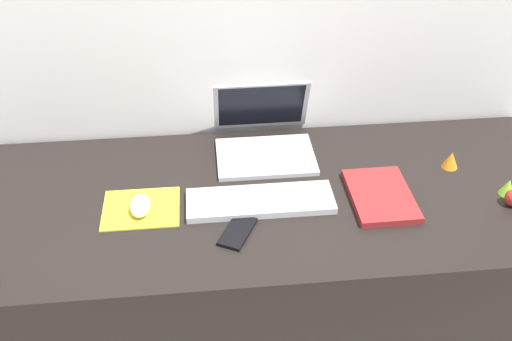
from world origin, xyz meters
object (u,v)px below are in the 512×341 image
Objects in this scene: keyboard at (260,201)px; notebook_pad at (381,196)px; cell_phone at (238,232)px; toy_figurine_lime at (508,187)px; toy_figurine_orange at (451,160)px; mouse at (140,206)px; laptop at (264,134)px.

notebook_pad is at bearing -1.63° from keyboard.
toy_figurine_lime is at bearing 33.64° from cell_phone.
notebook_pad is (0.34, -0.01, 0.00)m from keyboard.
keyboard reaches higher than cell_phone.
toy_figurine_orange is 1.10× the size of toy_figurine_lime.
notebook_pad is at bearing -0.88° from mouse.
laptop reaches higher than toy_figurine_lime.
notebook_pad is (0.30, -0.29, -0.04)m from laptop.
notebook_pad is at bearing -152.97° from toy_figurine_orange.
toy_figurine_orange is (0.25, 0.13, 0.02)m from notebook_pad.
cell_phone is at bearing -105.97° from laptop.
mouse is 0.93m from toy_figurine_orange.
toy_figurine_lime is (0.36, -0.01, 0.01)m from notebook_pad.
notebook_pad is 4.48× the size of toy_figurine_orange.
toy_figurine_lime reaches higher than keyboard.
mouse is at bearing -176.64° from cell_phone.
laptop is at bearing 81.90° from keyboard.
toy_figurine_lime reaches higher than cell_phone.
laptop is 6.15× the size of toy_figurine_lime.
laptop reaches higher than cell_phone.
toy_figurine_orange is at bearing 11.28° from keyboard.
cell_phone is 0.78m from toy_figurine_lime.
notebook_pad is at bearing 41.19° from cell_phone.
mouse is 0.67m from notebook_pad.
toy_figurine_orange reaches higher than notebook_pad.
keyboard is at bearing -168.72° from toy_figurine_orange.
toy_figurine_orange is at bearing 26.51° from notebook_pad.
laptop is 0.42m from notebook_pad.
laptop is 0.73m from toy_figurine_lime.
cell_phone is 0.43m from notebook_pad.
toy_figurine_lime reaches higher than notebook_pad.
toy_figurine_lime is at bearing -51.21° from toy_figurine_orange.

